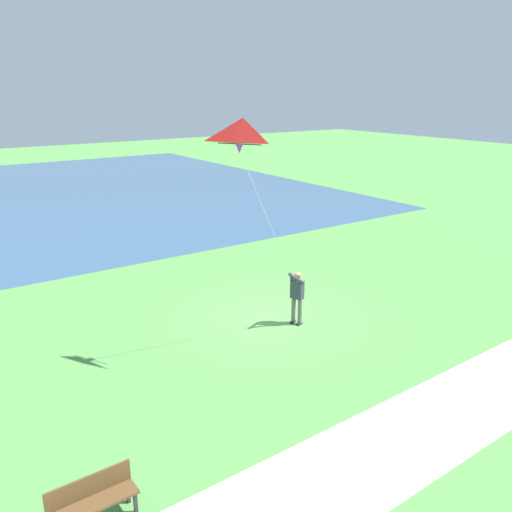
{
  "coord_description": "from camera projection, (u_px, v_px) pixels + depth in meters",
  "views": [
    {
      "loc": [
        -13.02,
        9.54,
        7.2
      ],
      "look_at": [
        -0.44,
        0.73,
        2.37
      ],
      "focal_mm": 37.68,
      "sensor_mm": 36.0,
      "label": 1
    }
  ],
  "objects": [
    {
      "name": "walkway_path",
      "position": [
        382.0,
        451.0,
        11.12
      ],
      "size": [
        3.08,
        32.04,
        0.02
      ],
      "primitive_type": "cube",
      "rotation": [
        0.0,
        0.0,
        0.02
      ],
      "color": "#B7AD99",
      "rests_on": "ground"
    },
    {
      "name": "flying_kite",
      "position": [
        243.0,
        136.0,
        13.3
      ],
      "size": [
        1.35,
        2.69,
        4.71
      ],
      "color": "red"
    },
    {
      "name": "park_bench_near_walkway",
      "position": [
        92.0,
        498.0,
        9.16
      ],
      "size": [
        0.47,
        1.51,
        0.88
      ],
      "color": "brown",
      "rests_on": "ground"
    },
    {
      "name": "ground_plane",
      "position": [
        267.0,
        318.0,
        17.56
      ],
      "size": [
        120.0,
        120.0,
        0.0
      ],
      "primitive_type": "plane",
      "color": "#569947"
    },
    {
      "name": "person_kite_flyer",
      "position": [
        297.0,
        293.0,
        16.82
      ],
      "size": [
        0.5,
        0.63,
        1.83
      ],
      "color": "#232328",
      "rests_on": "ground"
    }
  ]
}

